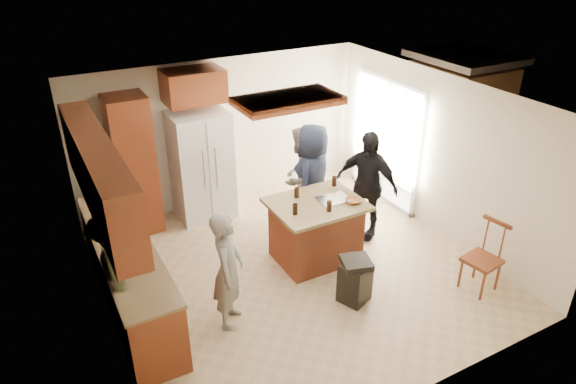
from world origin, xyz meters
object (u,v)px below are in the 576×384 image
person_behind_left (301,177)px  kitchen_island (316,230)px  refrigerator (202,166)px  spindle_chair (483,260)px  person_side_right (366,185)px  person_counter (124,274)px  person_behind_right (313,179)px  trash_bin (355,280)px  person_front_left (228,270)px

person_behind_left → kitchen_island: size_ratio=1.30×
refrigerator → spindle_chair: 4.46m
refrigerator → person_side_right: bearing=-41.9°
person_counter → spindle_chair: person_counter is taller
refrigerator → person_behind_right: bearing=-42.8°
person_counter → kitchen_island: (2.73, 0.29, -0.39)m
person_behind_left → person_behind_right: bearing=75.6°
person_counter → trash_bin: bearing=-106.1°
person_counter → trash_bin: size_ratio=2.76×
refrigerator → spindle_chair: (2.53, -3.65, -0.45)m
person_behind_right → spindle_chair: 2.71m
refrigerator → trash_bin: bearing=-73.5°
person_front_left → person_side_right: (2.64, 0.88, 0.10)m
person_counter → trash_bin: person_counter is taller
person_behind_right → spindle_chair: (1.18, -2.40, -0.43)m
person_side_right → spindle_chair: bearing=-10.9°
person_side_right → person_counter: 3.79m
person_front_left → person_behind_left: person_behind_left is taller
trash_bin → kitchen_island: bearing=87.2°
person_behind_left → refrigerator: (-1.27, 1.01, 0.07)m
trash_bin → spindle_chair: spindle_chair is taller
trash_bin → spindle_chair: 1.73m
person_counter → person_side_right: bearing=-82.3°
trash_bin → spindle_chair: bearing=-20.1°
person_front_left → person_behind_right: (2.01, 1.41, 0.12)m
person_behind_right → kitchen_island: (-0.39, -0.75, -0.41)m
person_behind_left → person_counter: 3.30m
person_front_left → refrigerator: size_ratio=0.85×
person_behind_left → spindle_chair: person_behind_left is taller
person_behind_right → person_side_right: 0.82m
person_front_left → kitchen_island: size_ratio=1.19×
person_front_left → person_behind_right: bearing=-22.1°
person_behind_right → trash_bin: 1.94m
spindle_chair → trash_bin: bearing=159.9°
kitchen_island → spindle_chair: 2.28m
person_behind_left → person_counter: (-3.04, -1.28, 0.04)m
person_side_right → trash_bin: (-1.07, -1.28, -0.55)m
person_behind_left → spindle_chair: 2.95m
person_front_left → refrigerator: 2.74m
person_side_right → refrigerator: bearing=-159.2°
trash_bin → person_front_left: bearing=165.7°
person_side_right → trash_bin: 1.76m
person_side_right → person_counter: person_counter is taller
person_side_right → kitchen_island: bearing=-105.1°
person_behind_left → person_behind_right: person_behind_right is taller
person_front_left → person_counter: person_counter is taller
person_front_left → person_counter: 1.18m
refrigerator → trash_bin: 3.24m
person_behind_left → person_counter: size_ratio=0.95×
kitchen_island → person_side_right: bearing=12.1°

